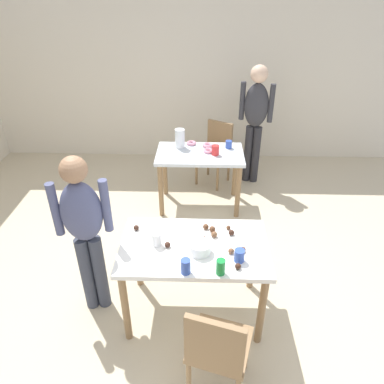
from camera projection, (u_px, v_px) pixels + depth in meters
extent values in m
plane|color=beige|center=(186.00, 301.00, 3.32)|extent=(6.40, 6.40, 0.00)
cube|color=beige|center=(194.00, 75.00, 5.37)|extent=(6.40, 0.10, 2.60)
cube|color=white|center=(194.00, 247.00, 2.85)|extent=(1.19, 0.72, 0.04)
cylinder|color=olive|center=(125.00, 308.00, 2.80)|extent=(0.06, 0.06, 0.71)
cylinder|color=olive|center=(261.00, 311.00, 2.78)|extent=(0.06, 0.06, 0.71)
cylinder|color=olive|center=(138.00, 256.00, 3.32)|extent=(0.06, 0.06, 0.71)
cylinder|color=olive|center=(253.00, 258.00, 3.29)|extent=(0.06, 0.06, 0.71)
cube|color=silver|center=(200.00, 154.00, 4.34)|extent=(1.06, 0.64, 0.04)
cylinder|color=olive|center=(161.00, 191.00, 4.32)|extent=(0.06, 0.06, 0.71)
cylinder|color=olive|center=(238.00, 192.00, 4.30)|extent=(0.06, 0.06, 0.71)
cylinder|color=olive|center=(165.00, 171.00, 4.76)|extent=(0.06, 0.06, 0.71)
cylinder|color=olive|center=(235.00, 172.00, 4.74)|extent=(0.06, 0.06, 0.71)
cube|color=olive|center=(220.00, 345.00, 2.44)|extent=(0.50, 0.50, 0.04)
cube|color=olive|center=(214.00, 346.00, 2.17)|extent=(0.38, 0.14, 0.42)
cylinder|color=olive|center=(203.00, 338.00, 2.74)|extent=(0.04, 0.04, 0.41)
cylinder|color=olive|center=(246.00, 351.00, 2.65)|extent=(0.04, 0.04, 0.41)
cylinder|color=olive|center=(189.00, 379.00, 2.46)|extent=(0.04, 0.04, 0.41)
cube|color=olive|center=(213.00, 155.00, 5.00)|extent=(0.55, 0.55, 0.04)
cube|color=olive|center=(220.00, 136.00, 5.01)|extent=(0.35, 0.23, 0.42)
cylinder|color=olive|center=(218.00, 178.00, 4.92)|extent=(0.04, 0.04, 0.41)
cylinder|color=olive|center=(197.00, 171.00, 5.07)|extent=(0.04, 0.04, 0.41)
cylinder|color=olive|center=(229.00, 168.00, 5.16)|extent=(0.04, 0.04, 0.41)
cylinder|color=olive|center=(208.00, 162.00, 5.32)|extent=(0.04, 0.04, 0.41)
cylinder|color=#383D4C|center=(87.00, 274.00, 3.08)|extent=(0.11, 0.11, 0.76)
cylinder|color=#383D4C|center=(100.00, 273.00, 3.10)|extent=(0.11, 0.11, 0.76)
ellipsoid|color=#4C5175|center=(82.00, 212.00, 2.75)|extent=(0.35, 0.25, 0.54)
sphere|color=#997051|center=(73.00, 170.00, 2.56)|extent=(0.21, 0.21, 0.21)
cylinder|color=#4C5175|center=(55.00, 210.00, 2.71)|extent=(0.08, 0.08, 0.46)
cylinder|color=#4C5175|center=(106.00, 206.00, 2.76)|extent=(0.08, 0.08, 0.46)
cylinder|color=#28282D|center=(256.00, 155.00, 5.05)|extent=(0.11, 0.11, 0.83)
cylinder|color=#28282D|center=(248.00, 154.00, 5.07)|extent=(0.11, 0.11, 0.83)
ellipsoid|color=#333338|center=(256.00, 106.00, 4.69)|extent=(0.36, 0.28, 0.59)
sphere|color=beige|center=(259.00, 74.00, 4.48)|extent=(0.23, 0.23, 0.23)
cylinder|color=#333338|center=(271.00, 103.00, 4.62)|extent=(0.09, 0.09, 0.50)
cylinder|color=#333338|center=(242.00, 101.00, 4.71)|extent=(0.09, 0.09, 0.50)
cylinder|color=white|center=(200.00, 248.00, 2.75)|extent=(0.17, 0.17, 0.08)
cylinder|color=#198438|center=(221.00, 267.00, 2.54)|extent=(0.07, 0.07, 0.12)
cube|color=silver|center=(137.00, 240.00, 2.90)|extent=(0.17, 0.02, 0.01)
cylinder|color=#3351B2|center=(239.00, 256.00, 2.66)|extent=(0.08, 0.08, 0.10)
cylinder|color=white|center=(157.00, 239.00, 2.82)|extent=(0.07, 0.07, 0.11)
cylinder|color=#3351B2|center=(186.00, 266.00, 2.55)|extent=(0.07, 0.07, 0.12)
sphere|color=brown|center=(228.00, 228.00, 3.01)|extent=(0.04, 0.04, 0.04)
sphere|color=brown|center=(243.00, 249.00, 2.77)|extent=(0.04, 0.04, 0.04)
sphere|color=#3D2319|center=(231.00, 232.00, 2.94)|extent=(0.05, 0.05, 0.05)
sphere|color=brown|center=(206.00, 227.00, 3.01)|extent=(0.05, 0.05, 0.05)
sphere|color=brown|center=(212.00, 229.00, 2.98)|extent=(0.05, 0.05, 0.05)
sphere|color=brown|center=(214.00, 234.00, 2.92)|extent=(0.05, 0.05, 0.05)
sphere|color=#3D2319|center=(136.00, 228.00, 3.00)|extent=(0.05, 0.05, 0.05)
sphere|color=brown|center=(231.00, 251.00, 2.75)|extent=(0.05, 0.05, 0.05)
sphere|color=#3D2319|center=(238.00, 266.00, 2.60)|extent=(0.05, 0.05, 0.05)
sphere|color=#3D2319|center=(204.00, 239.00, 2.88)|extent=(0.04, 0.04, 0.04)
sphere|color=#3D2319|center=(168.00, 245.00, 2.81)|extent=(0.05, 0.05, 0.05)
cylinder|color=white|center=(180.00, 138.00, 4.40)|extent=(0.12, 0.12, 0.24)
cylinder|color=red|center=(215.00, 150.00, 4.25)|extent=(0.09, 0.09, 0.12)
cylinder|color=#3351B2|center=(229.00, 144.00, 4.42)|extent=(0.08, 0.08, 0.10)
torus|color=pink|center=(208.00, 145.00, 4.46)|extent=(0.13, 0.13, 0.04)
torus|color=pink|center=(191.00, 143.00, 4.53)|extent=(0.12, 0.12, 0.04)
torus|color=pink|center=(208.00, 151.00, 4.33)|extent=(0.12, 0.12, 0.04)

